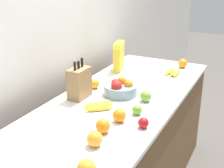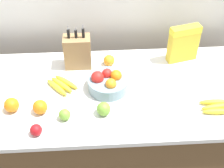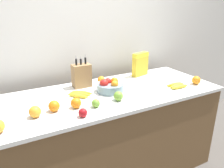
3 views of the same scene
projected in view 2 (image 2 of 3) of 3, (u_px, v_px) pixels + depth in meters
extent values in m
cube|color=brown|center=(104.00, 137.00, 2.21)|extent=(2.07, 0.79, 0.85)
cube|color=white|center=(103.00, 92.00, 1.91)|extent=(2.10, 0.82, 0.03)
cube|color=#937047|center=(78.00, 52.00, 2.01)|extent=(0.17, 0.11, 0.22)
cylinder|color=black|center=(68.00, 34.00, 1.91)|extent=(0.02, 0.02, 0.06)
cube|color=silver|center=(68.00, 27.00, 1.88)|extent=(0.01, 0.00, 0.03)
cylinder|color=black|center=(76.00, 34.00, 1.92)|extent=(0.02, 0.02, 0.05)
cube|color=silver|center=(75.00, 29.00, 1.89)|extent=(0.01, 0.00, 0.02)
cylinder|color=black|center=(83.00, 33.00, 1.92)|extent=(0.02, 0.02, 0.06)
cube|color=silver|center=(83.00, 27.00, 1.89)|extent=(0.01, 0.00, 0.03)
cube|color=gold|center=(183.00, 44.00, 2.05)|extent=(0.21, 0.11, 0.25)
cube|color=yellow|center=(186.00, 30.00, 1.98)|extent=(0.21, 0.11, 0.04)
cylinder|color=gray|center=(108.00, 84.00, 1.89)|extent=(0.25, 0.25, 0.07)
sphere|color=orange|center=(116.00, 76.00, 1.87)|extent=(0.07, 0.07, 0.07)
sphere|color=red|center=(107.00, 74.00, 1.89)|extent=(0.06, 0.06, 0.06)
sphere|color=red|center=(98.00, 77.00, 1.86)|extent=(0.08, 0.08, 0.08)
sphere|color=orange|center=(111.00, 84.00, 1.82)|extent=(0.07, 0.07, 0.07)
ellipsoid|color=yellow|center=(215.00, 102.00, 1.80)|extent=(0.19, 0.04, 0.03)
ellipsoid|color=yellow|center=(217.00, 107.00, 1.78)|extent=(0.19, 0.06, 0.03)
ellipsoid|color=yellow|center=(219.00, 111.00, 1.75)|extent=(0.19, 0.04, 0.03)
ellipsoid|color=yellow|center=(57.00, 88.00, 1.90)|extent=(0.15, 0.17, 0.03)
ellipsoid|color=yellow|center=(62.00, 85.00, 1.91)|extent=(0.16, 0.16, 0.03)
ellipsoid|color=yellow|center=(66.00, 82.00, 1.93)|extent=(0.17, 0.15, 0.03)
sphere|color=#A31419|center=(36.00, 130.00, 1.63)|extent=(0.06, 0.06, 0.06)
sphere|color=#6B9E33|center=(103.00, 109.00, 1.73)|extent=(0.08, 0.08, 0.08)
sphere|color=#6B9E33|center=(65.00, 115.00, 1.71)|extent=(0.07, 0.07, 0.07)
sphere|color=orange|center=(12.00, 105.00, 1.75)|extent=(0.08, 0.08, 0.08)
sphere|color=orange|center=(40.00, 107.00, 1.74)|extent=(0.08, 0.08, 0.08)
sphere|color=orange|center=(109.00, 60.00, 2.06)|extent=(0.07, 0.07, 0.07)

